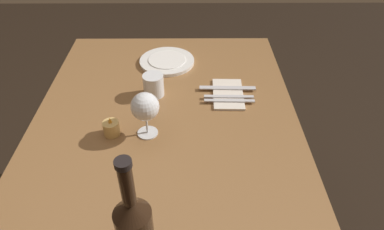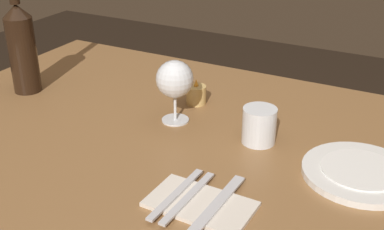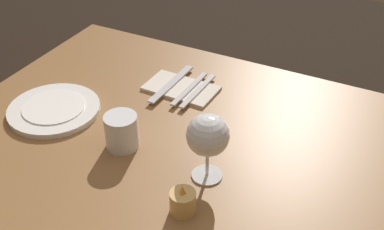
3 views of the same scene
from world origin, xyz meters
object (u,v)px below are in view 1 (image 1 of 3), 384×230
at_px(table_knife, 227,88).
at_px(votive_candle, 111,129).
at_px(fork_inner, 229,97).
at_px(wine_glass_left, 145,107).
at_px(folded_napkin, 228,94).
at_px(water_tumbler, 154,86).
at_px(fork_outer, 229,101).
at_px(dinner_plate, 167,61).

bearing_deg(table_knife, votive_candle, 121.80).
bearing_deg(table_knife, fork_inner, 180.00).
height_order(wine_glass_left, folded_napkin, wine_glass_left).
height_order(water_tumbler, folded_napkin, water_tumbler).
height_order(votive_candle, fork_inner, votive_candle).
xyz_separation_m(folded_napkin, fork_outer, (-0.05, 0.00, 0.01)).
bearing_deg(water_tumbler, fork_inner, -96.36).
distance_m(wine_glass_left, fork_outer, 0.33).
height_order(dinner_plate, table_knife, dinner_plate).
distance_m(wine_glass_left, dinner_plate, 0.46).
bearing_deg(table_knife, dinner_plate, 49.25).
distance_m(votive_candle, table_knife, 0.46).
relative_size(dinner_plate, fork_outer, 1.27).
bearing_deg(water_tumbler, wine_glass_left, 178.83).
relative_size(water_tumbler, fork_inner, 0.45).
relative_size(dinner_plate, table_knife, 1.09).
relative_size(fork_outer, table_knife, 0.86).
xyz_separation_m(wine_glass_left, fork_inner, (0.18, -0.28, -0.10)).
bearing_deg(folded_napkin, fork_inner, 180.00).
bearing_deg(votive_candle, water_tumbler, -28.41).
distance_m(dinner_plate, fork_inner, 0.35).
relative_size(water_tumbler, votive_candle, 1.22).
height_order(dinner_plate, folded_napkin, dinner_plate).
bearing_deg(dinner_plate, folded_napkin, -134.66).
xyz_separation_m(water_tumbler, table_knife, (0.02, -0.27, -0.03)).
bearing_deg(table_knife, wine_glass_left, 130.86).
height_order(wine_glass_left, fork_inner, wine_glass_left).
bearing_deg(dinner_plate, water_tumbler, 171.04).
bearing_deg(folded_napkin, table_knife, 0.00).
bearing_deg(wine_glass_left, water_tumbler, -1.17).
relative_size(water_tumbler, fork_outer, 0.45).
distance_m(water_tumbler, table_knife, 0.28).
bearing_deg(fork_inner, dinner_plate, 42.44).
xyz_separation_m(water_tumbler, folded_napkin, (-0.01, -0.27, -0.03)).
bearing_deg(wine_glass_left, dinner_plate, -5.21).
distance_m(wine_glass_left, votive_candle, 0.14).
xyz_separation_m(dinner_plate, folded_napkin, (-0.23, -0.24, -0.00)).
distance_m(wine_glass_left, water_tumbler, 0.23).
bearing_deg(folded_napkin, water_tumbler, 88.86).
height_order(folded_napkin, table_knife, table_knife).
bearing_deg(dinner_plate, fork_inner, -137.56).
xyz_separation_m(water_tumbler, fork_inner, (-0.03, -0.27, -0.03)).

